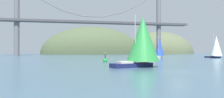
{
  "coord_description": "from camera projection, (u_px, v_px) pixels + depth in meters",
  "views": [
    {
      "loc": [
        -16.12,
        -27.82,
        3.15
      ],
      "look_at": [
        0.0,
        44.2,
        3.42
      ],
      "focal_mm": 34.26,
      "sensor_mm": 36.0,
      "label": 1
    }
  ],
  "objects": [
    {
      "name": "sailboat_white_mainsail",
      "position": [
        216.0,
        47.0,
        81.56
      ],
      "size": [
        4.41,
        7.73,
        9.63
      ],
      "color": "#191E4C",
      "rests_on": "ground_plane"
    },
    {
      "name": "headland_center",
      "position": [
        93.0,
        54.0,
        163.49
      ],
      "size": [
        76.82,
        44.0,
        41.48
      ],
      "primitive_type": "ellipsoid",
      "color": "#4C5B3D",
      "rests_on": "ground_plane"
    },
    {
      "name": "sailboat_green_sail",
      "position": [
        142.0,
        40.0,
        39.61
      ],
      "size": [
        10.27,
        7.38,
        9.62
      ],
      "color": "#191E4C",
      "rests_on": "ground_plane"
    },
    {
      "name": "sailboat_red_spinnaker",
      "position": [
        144.0,
        46.0,
        78.07
      ],
      "size": [
        9.27,
        5.42,
        9.37
      ],
      "color": "#B7B2A8",
      "rests_on": "ground_plane"
    },
    {
      "name": "suspension_bridge",
      "position": [
        93.0,
        21.0,
        123.44
      ],
      "size": [
        118.12,
        6.0,
        40.17
      ],
      "color": "slate",
      "rests_on": "ground_plane"
    },
    {
      "name": "ground_plane",
      "position": [
        179.0,
        72.0,
        30.66
      ],
      "size": [
        360.0,
        360.0,
        0.0
      ],
      "primitive_type": "plane",
      "color": "#426075"
    },
    {
      "name": "channel_buoy",
      "position": [
        105.0,
        60.0,
        55.61
      ],
      "size": [
        1.1,
        1.1,
        2.64
      ],
      "color": "green",
      "rests_on": "ground_plane"
    },
    {
      "name": "sailboat_blue_spinnaker",
      "position": [
        159.0,
        47.0,
        81.1
      ],
      "size": [
        6.19,
        6.74,
        8.8
      ],
      "color": "white",
      "rests_on": "ground_plane"
    },
    {
      "name": "headland_right",
      "position": [
        159.0,
        54.0,
        175.5
      ],
      "size": [
        57.68,
        44.0,
        35.89
      ],
      "primitive_type": "ellipsoid",
      "color": "#5B6647",
      "rests_on": "ground_plane"
    }
  ]
}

